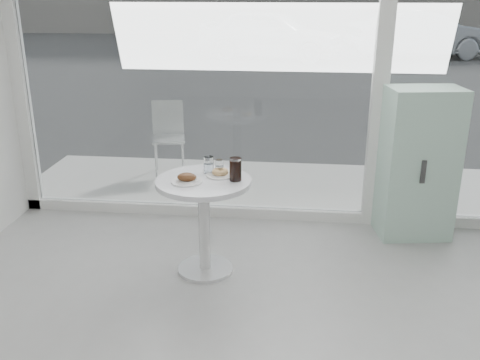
# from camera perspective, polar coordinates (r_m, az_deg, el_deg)

# --- Properties ---
(room_shell) EXTENTS (6.00, 6.00, 6.00)m
(room_shell) POSITION_cam_1_polar(r_m,az_deg,el_deg) (1.28, -2.28, 9.88)
(room_shell) COLOR silver
(room_shell) RESTS_ON ground
(storefront) EXTENTS (5.00, 0.14, 3.00)m
(storefront) POSITION_cam_1_polar(r_m,az_deg,el_deg) (4.83, 5.11, 14.87)
(storefront) COLOR silver
(storefront) RESTS_ON ground
(main_table) EXTENTS (0.72, 0.72, 0.77)m
(main_table) POSITION_cam_1_polar(r_m,az_deg,el_deg) (4.09, -3.88, -2.84)
(main_table) COLOR silver
(main_table) RESTS_ON ground
(patio_deck) EXTENTS (5.60, 1.60, 0.05)m
(patio_deck) POSITION_cam_1_polar(r_m,az_deg,el_deg) (5.99, 4.11, -0.69)
(patio_deck) COLOR silver
(patio_deck) RESTS_ON ground
(street) EXTENTS (40.00, 24.00, 0.00)m
(street) POSITION_cam_1_polar(r_m,az_deg,el_deg) (17.94, 5.82, 12.99)
(street) COLOR #3E3E3E
(street) RESTS_ON ground
(mint_cabinet) EXTENTS (0.67, 0.50, 1.34)m
(mint_cabinet) POSITION_cam_1_polar(r_m,az_deg,el_deg) (4.93, 18.46, 1.64)
(mint_cabinet) COLOR #A4D1BD
(mint_cabinet) RESTS_ON ground
(patio_chair) EXTENTS (0.44, 0.44, 0.84)m
(patio_chair) POSITION_cam_1_polar(r_m,az_deg,el_deg) (6.31, -7.63, 5.04)
(patio_chair) COLOR silver
(patio_chair) RESTS_ON patio_deck
(car_white) EXTENTS (4.77, 2.84, 1.52)m
(car_white) POSITION_cam_1_polar(r_m,az_deg,el_deg) (17.06, 3.30, 15.27)
(car_white) COLOR silver
(car_white) RESTS_ON street
(car_silver) EXTENTS (4.66, 2.48, 1.46)m
(car_silver) POSITION_cam_1_polar(r_m,az_deg,el_deg) (18.15, 18.55, 14.50)
(car_silver) COLOR #9EA1A5
(car_silver) RESTS_ON street
(plate_fritter) EXTENTS (0.23, 0.23, 0.07)m
(plate_fritter) POSITION_cam_1_polar(r_m,az_deg,el_deg) (3.96, -5.65, 0.14)
(plate_fritter) COLOR silver
(plate_fritter) RESTS_ON main_table
(plate_donut) EXTENTS (0.22, 0.22, 0.05)m
(plate_donut) POSITION_cam_1_polar(r_m,az_deg,el_deg) (4.08, -2.12, 0.73)
(plate_donut) COLOR silver
(plate_donut) RESTS_ON main_table
(water_tumbler_a) EXTENTS (0.08, 0.08, 0.13)m
(water_tumbler_a) POSITION_cam_1_polar(r_m,az_deg,el_deg) (4.14, -3.37, 1.56)
(water_tumbler_a) COLOR white
(water_tumbler_a) RESTS_ON main_table
(water_tumbler_b) EXTENTS (0.07, 0.07, 0.11)m
(water_tumbler_b) POSITION_cam_1_polar(r_m,az_deg,el_deg) (4.12, -2.22, 1.35)
(water_tumbler_b) COLOR white
(water_tumbler_b) RESTS_ON main_table
(cola_glass) EXTENTS (0.09, 0.09, 0.17)m
(cola_glass) POSITION_cam_1_polar(r_m,az_deg,el_deg) (3.95, -0.48, 1.10)
(cola_glass) COLOR white
(cola_glass) RESTS_ON main_table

